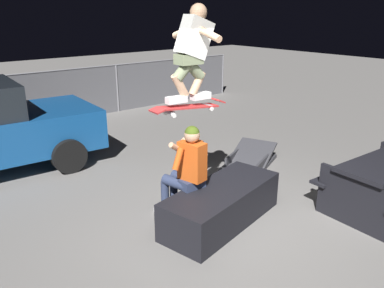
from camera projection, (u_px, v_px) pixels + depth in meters
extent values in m
plane|color=slate|center=(223.00, 228.00, 5.08)|extent=(40.00, 40.00, 0.00)
cube|color=black|center=(222.00, 205.00, 5.15)|extent=(1.93, 1.08, 0.51)
cube|color=#2D3856|center=(192.00, 183.00, 5.05)|extent=(0.32, 0.20, 0.12)
cube|color=#D15119|center=(192.00, 161.00, 4.95)|extent=(0.27, 0.37, 0.50)
sphere|color=tan|center=(192.00, 135.00, 4.83)|extent=(0.20, 0.20, 0.20)
sphere|color=#445B19|center=(192.00, 133.00, 4.83)|extent=(0.19, 0.19, 0.19)
cylinder|color=#D15119|center=(178.00, 159.00, 4.81)|extent=(0.20, 0.12, 0.29)
cylinder|color=tan|center=(176.00, 148.00, 4.90)|extent=(0.25, 0.12, 0.19)
cylinder|color=#D15119|center=(198.00, 150.00, 5.11)|extent=(0.20, 0.12, 0.29)
cylinder|color=tan|center=(188.00, 143.00, 5.07)|extent=(0.25, 0.12, 0.19)
cylinder|color=#2D3856|center=(176.00, 183.00, 5.11)|extent=(0.22, 0.42, 0.14)
cylinder|color=#2D3856|center=(165.00, 197.00, 5.31)|extent=(0.11, 0.11, 0.47)
cube|color=white|center=(163.00, 211.00, 5.42)|extent=(0.15, 0.28, 0.08)
cylinder|color=#2D3856|center=(185.00, 178.00, 5.24)|extent=(0.22, 0.42, 0.14)
cylinder|color=#2D3856|center=(174.00, 193.00, 5.45)|extent=(0.11, 0.11, 0.47)
cube|color=white|center=(171.00, 206.00, 5.55)|extent=(0.15, 0.28, 0.08)
cube|color=#B72D2D|center=(189.00, 107.00, 4.73)|extent=(0.81, 0.24, 0.08)
cube|color=#B72D2D|center=(217.00, 100.00, 4.98)|extent=(0.13, 0.21, 0.06)
cube|color=#B72D2D|center=(157.00, 110.00, 4.48)|extent=(0.13, 0.21, 0.05)
cube|color=#99999E|center=(207.00, 105.00, 4.90)|extent=(0.07, 0.16, 0.03)
cylinder|color=white|center=(203.00, 106.00, 4.97)|extent=(0.06, 0.03, 0.05)
cylinder|color=white|center=(211.00, 109.00, 4.84)|extent=(0.06, 0.03, 0.05)
cube|color=#99999E|center=(170.00, 112.00, 4.59)|extent=(0.07, 0.16, 0.03)
cylinder|color=white|center=(165.00, 112.00, 4.66)|extent=(0.06, 0.03, 0.05)
cylinder|color=white|center=(174.00, 116.00, 4.52)|extent=(0.06, 0.03, 0.05)
cube|color=white|center=(201.00, 96.00, 4.80)|extent=(0.27, 0.11, 0.08)
cube|color=white|center=(176.00, 100.00, 4.60)|extent=(0.27, 0.11, 0.08)
cylinder|color=tan|center=(197.00, 83.00, 4.71)|extent=(0.24, 0.11, 0.31)
cylinder|color=#727D5C|center=(192.00, 67.00, 4.61)|extent=(0.34, 0.15, 0.33)
cylinder|color=tan|center=(180.00, 86.00, 4.57)|extent=(0.24, 0.11, 0.31)
cylinder|color=#727D5C|center=(185.00, 68.00, 4.55)|extent=(0.34, 0.15, 0.33)
cube|color=#727D5C|center=(189.00, 59.00, 4.55)|extent=(0.31, 0.22, 0.12)
cube|color=silver|center=(194.00, 38.00, 4.51)|extent=(0.46, 0.24, 0.52)
sphere|color=tan|center=(198.00, 12.00, 4.45)|extent=(0.20, 0.20, 0.20)
cylinder|color=tan|center=(185.00, 31.00, 4.67)|extent=(0.10, 0.45, 0.19)
cylinder|color=tan|center=(207.00, 33.00, 4.34)|extent=(0.10, 0.45, 0.19)
cube|color=#38383D|center=(249.00, 163.00, 7.14)|extent=(1.38, 1.12, 0.06)
cube|color=#38383D|center=(249.00, 159.00, 7.12)|extent=(1.33, 1.10, 0.42)
cube|color=#38383D|center=(237.00, 155.00, 7.36)|extent=(1.01, 0.46, 0.20)
cube|color=#38383D|center=(263.00, 165.00, 6.89)|extent=(1.01, 0.46, 0.20)
cube|color=black|center=(352.00, 170.00, 5.83)|extent=(1.71, 0.32, 0.04)
cube|color=black|center=(355.00, 202.00, 5.00)|extent=(0.11, 1.10, 0.72)
cylinder|color=slate|center=(117.00, 88.00, 10.72)|extent=(0.05, 0.05, 1.29)
cylinder|color=slate|center=(223.00, 74.00, 13.11)|extent=(0.05, 0.05, 1.29)
cylinder|color=slate|center=(42.00, 72.00, 9.32)|extent=(12.00, 0.04, 0.04)
cube|color=#59595E|center=(45.00, 98.00, 9.53)|extent=(12.00, 0.01, 1.29)
cylinder|color=black|center=(41.00, 132.00, 8.05)|extent=(0.61, 0.25, 0.60)
cylinder|color=black|center=(69.00, 156.00, 6.75)|extent=(0.61, 0.25, 0.60)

